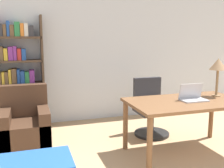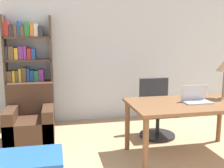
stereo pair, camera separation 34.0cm
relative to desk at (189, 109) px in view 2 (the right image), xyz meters
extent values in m
cube|color=silver|center=(-0.46, 1.98, 0.69)|extent=(8.00, 0.06, 2.70)
cube|color=brown|center=(0.00, 0.00, 0.07)|extent=(1.60, 0.91, 0.04)
cylinder|color=brown|center=(-0.74, -0.40, -0.30)|extent=(0.07, 0.07, 0.72)
cylinder|color=brown|center=(-0.74, 0.40, -0.30)|extent=(0.07, 0.07, 0.72)
cylinder|color=brown|center=(0.74, 0.40, -0.30)|extent=(0.07, 0.07, 0.72)
cube|color=#B2B2B7|center=(0.09, -0.04, 0.10)|extent=(0.36, 0.21, 0.02)
cube|color=#B2B2B7|center=(0.09, 0.04, 0.22)|extent=(0.36, 0.06, 0.21)
cube|color=white|center=(0.09, 0.05, 0.22)|extent=(0.32, 0.05, 0.18)
cylinder|color=olive|center=(0.58, 0.12, 0.10)|extent=(0.12, 0.12, 0.01)
cylinder|color=olive|center=(0.58, 0.12, 0.30)|extent=(0.04, 0.04, 0.37)
cylinder|color=black|center=(-0.12, 0.79, -0.64)|extent=(0.58, 0.58, 0.04)
cylinder|color=#262626|center=(-0.12, 0.79, -0.45)|extent=(0.06, 0.06, 0.34)
cube|color=#2D2D33|center=(-0.12, 0.79, -0.23)|extent=(0.51, 0.51, 0.10)
cube|color=#2D2D33|center=(-0.12, 1.00, 0.05)|extent=(0.48, 0.08, 0.46)
cube|color=#2356A3|center=(-2.01, -0.59, -0.21)|extent=(0.68, 0.50, 0.04)
cylinder|color=#2356A3|center=(-1.71, -0.38, -0.45)|extent=(0.04, 0.04, 0.43)
cube|color=#472D1E|center=(-2.12, 0.90, -0.46)|extent=(0.70, 0.73, 0.41)
cube|color=#472D1E|center=(-2.12, 1.18, -0.01)|extent=(0.70, 0.16, 0.49)
cube|color=#472D1E|center=(-2.39, 0.90, -0.37)|extent=(0.16, 0.73, 0.58)
cube|color=#472D1E|center=(-1.85, 0.90, -0.37)|extent=(0.16, 0.73, 0.58)
cube|color=#4C3828|center=(-2.58, 1.79, 0.33)|extent=(0.04, 0.28, 1.99)
cube|color=#4C3828|center=(-1.79, 1.79, 0.33)|extent=(0.04, 0.28, 1.99)
cube|color=#4C3828|center=(-2.19, 1.79, -0.64)|extent=(0.79, 0.28, 0.04)
cube|color=#2D7F47|center=(-2.53, 1.79, -0.51)|extent=(0.07, 0.24, 0.24)
cube|color=brown|center=(-2.46, 1.79, -0.51)|extent=(0.05, 0.24, 0.23)
cube|color=#2D7F47|center=(-2.40, 1.79, -0.54)|extent=(0.06, 0.24, 0.18)
cube|color=brown|center=(-2.33, 1.79, -0.51)|extent=(0.06, 0.24, 0.23)
cube|color=#333338|center=(-2.27, 1.79, -0.52)|extent=(0.05, 0.24, 0.21)
cube|color=brown|center=(-2.21, 1.79, -0.53)|extent=(0.05, 0.24, 0.20)
cube|color=gold|center=(-2.16, 1.79, -0.52)|extent=(0.05, 0.24, 0.21)
cube|color=orange|center=(-2.09, 1.79, -0.51)|extent=(0.07, 0.24, 0.23)
cube|color=#7F338C|center=(-2.03, 1.79, -0.52)|extent=(0.05, 0.24, 0.20)
cube|color=#4C3828|center=(-2.19, 1.79, -0.25)|extent=(0.79, 0.28, 0.04)
cube|color=orange|center=(-2.54, 1.79, -0.12)|extent=(0.05, 0.24, 0.22)
cube|color=silver|center=(-2.48, 1.79, -0.11)|extent=(0.06, 0.24, 0.24)
cube|color=orange|center=(-2.41, 1.79, -0.13)|extent=(0.06, 0.24, 0.19)
cube|color=#234C99|center=(-2.34, 1.79, -0.12)|extent=(0.07, 0.24, 0.22)
cube|color=orange|center=(-2.27, 1.79, -0.12)|extent=(0.06, 0.24, 0.21)
cube|color=silver|center=(-2.21, 1.79, -0.13)|extent=(0.05, 0.24, 0.21)
cube|color=orange|center=(-2.14, 1.79, -0.12)|extent=(0.08, 0.24, 0.22)
cube|color=#4C3828|center=(-2.19, 1.79, 0.15)|extent=(0.79, 0.28, 0.04)
cube|color=brown|center=(-2.52, 1.79, 0.27)|extent=(0.09, 0.24, 0.20)
cube|color=gold|center=(-2.44, 1.79, 0.27)|extent=(0.04, 0.24, 0.20)
cube|color=brown|center=(-2.39, 1.79, 0.27)|extent=(0.05, 0.24, 0.20)
cube|color=gold|center=(-2.34, 1.79, 0.29)|extent=(0.04, 0.24, 0.24)
cube|color=brown|center=(-2.27, 1.79, 0.29)|extent=(0.08, 0.24, 0.25)
cube|color=#234C99|center=(-2.20, 1.79, 0.29)|extent=(0.05, 0.24, 0.24)
cube|color=#234C99|center=(-2.14, 1.79, 0.27)|extent=(0.07, 0.24, 0.21)
cube|color=#2D7F47|center=(-2.06, 1.79, 0.26)|extent=(0.07, 0.24, 0.19)
cube|color=#7F338C|center=(-1.98, 1.79, 0.28)|extent=(0.08, 0.24, 0.22)
cube|color=#4C3828|center=(-2.19, 1.79, 0.55)|extent=(0.79, 0.28, 0.04)
cube|color=#333338|center=(-2.54, 1.79, 0.68)|extent=(0.05, 0.24, 0.23)
cube|color=brown|center=(-2.46, 1.79, 0.68)|extent=(0.09, 0.24, 0.23)
cube|color=gold|center=(-2.38, 1.79, 0.67)|extent=(0.06, 0.24, 0.20)
cube|color=#7F338C|center=(-2.30, 1.79, 0.68)|extent=(0.08, 0.24, 0.23)
cube|color=#7F338C|center=(-2.23, 1.79, 0.68)|extent=(0.05, 0.24, 0.24)
cube|color=#B72D28|center=(-2.17, 1.79, 0.66)|extent=(0.06, 0.24, 0.20)
cube|color=#234C99|center=(-2.09, 1.79, 0.66)|extent=(0.07, 0.24, 0.19)
cube|color=#4C3828|center=(-2.19, 1.79, 0.95)|extent=(0.79, 0.28, 0.04)
cube|color=#B72D28|center=(-2.52, 1.79, 1.09)|extent=(0.08, 0.24, 0.25)
cube|color=#333338|center=(-2.44, 1.79, 1.06)|extent=(0.07, 0.24, 0.20)
cube|color=brown|center=(-2.37, 1.79, 1.06)|extent=(0.05, 0.24, 0.19)
cube|color=#234C99|center=(-2.32, 1.79, 1.09)|extent=(0.04, 0.24, 0.25)
cube|color=brown|center=(-2.26, 1.79, 1.06)|extent=(0.07, 0.24, 0.19)
cube|color=#2D7F47|center=(-2.18, 1.79, 1.08)|extent=(0.09, 0.24, 0.24)
cube|color=orange|center=(-2.10, 1.79, 1.07)|extent=(0.06, 0.24, 0.21)
cube|color=silver|center=(-2.03, 1.79, 1.07)|extent=(0.06, 0.24, 0.22)
cube|color=#333338|center=(-1.96, 1.79, 1.05)|extent=(0.08, 0.24, 0.18)
camera|label=1|loc=(-2.03, -2.99, 0.92)|focal=42.00mm
camera|label=2|loc=(-1.70, -3.08, 0.92)|focal=42.00mm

